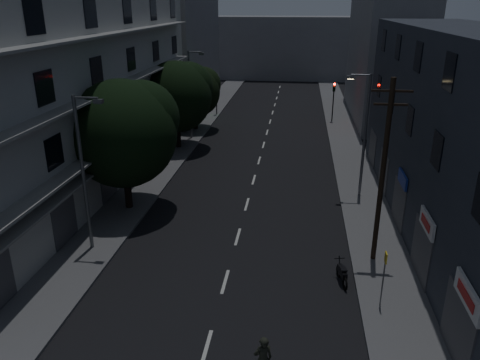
# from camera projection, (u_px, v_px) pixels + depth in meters

# --- Properties ---
(ground) EXTENTS (160.00, 160.00, 0.00)m
(ground) POSITION_uv_depth(u_px,v_px,m) (260.00, 159.00, 38.96)
(ground) COLOR black
(ground) RESTS_ON ground
(sidewalk_left) EXTENTS (3.00, 90.00, 0.15)m
(sidewalk_left) POSITION_uv_depth(u_px,v_px,m) (172.00, 154.00, 39.82)
(sidewalk_left) COLOR #565659
(sidewalk_left) RESTS_ON ground
(sidewalk_right) EXTENTS (3.00, 90.00, 0.15)m
(sidewalk_right) POSITION_uv_depth(u_px,v_px,m) (351.00, 161.00, 38.04)
(sidewalk_right) COLOR #565659
(sidewalk_right) RESTS_ON ground
(lane_markings) EXTENTS (0.15, 60.50, 0.01)m
(lane_markings) POSITION_uv_depth(u_px,v_px,m) (265.00, 138.00, 44.75)
(lane_markings) COLOR beige
(lane_markings) RESTS_ON ground
(building_left) EXTENTS (7.00, 36.00, 14.00)m
(building_left) POSITION_uv_depth(u_px,v_px,m) (75.00, 85.00, 31.39)
(building_left) COLOR #B2B2AD
(building_left) RESTS_ON ground
(building_right) EXTENTS (6.19, 28.00, 11.00)m
(building_right) POSITION_uv_depth(u_px,v_px,m) (463.00, 134.00, 25.38)
(building_right) COLOR #282D36
(building_right) RESTS_ON ground
(building_far_left) EXTENTS (6.00, 20.00, 16.00)m
(building_far_left) POSITION_uv_depth(u_px,v_px,m) (182.00, 38.00, 58.84)
(building_far_left) COLOR slate
(building_far_left) RESTS_ON ground
(building_far_right) EXTENTS (6.00, 20.00, 13.00)m
(building_far_right) POSITION_uv_depth(u_px,v_px,m) (384.00, 58.00, 50.98)
(building_far_right) COLOR slate
(building_far_right) RESTS_ON ground
(building_far_end) EXTENTS (24.00, 8.00, 10.00)m
(building_far_end) POSITION_uv_depth(u_px,v_px,m) (283.00, 48.00, 78.88)
(building_far_end) COLOR slate
(building_far_end) RESTS_ON ground
(tree_near) EXTENTS (6.46, 6.46, 7.97)m
(tree_near) POSITION_uv_depth(u_px,v_px,m) (124.00, 129.00, 27.71)
(tree_near) COLOR black
(tree_near) RESTS_ON sidewalk_left
(tree_mid) EXTENTS (6.09, 6.09, 7.49)m
(tree_mid) POSITION_uv_depth(u_px,v_px,m) (177.00, 94.00, 40.05)
(tree_mid) COLOR black
(tree_mid) RESTS_ON sidewalk_left
(tree_far) EXTENTS (5.05, 5.05, 6.24)m
(tree_far) POSITION_uv_depth(u_px,v_px,m) (195.00, 90.00, 46.33)
(tree_far) COLOR black
(tree_far) RESTS_ON sidewalk_left
(traffic_signal_far_right) EXTENTS (0.28, 0.37, 4.10)m
(traffic_signal_far_right) POSITION_uv_depth(u_px,v_px,m) (334.00, 94.00, 49.57)
(traffic_signal_far_right) COLOR black
(traffic_signal_far_right) RESTS_ON sidewalk_right
(traffic_signal_far_left) EXTENTS (0.28, 0.37, 4.10)m
(traffic_signal_far_left) POSITION_uv_depth(u_px,v_px,m) (216.00, 88.00, 52.68)
(traffic_signal_far_left) COLOR black
(traffic_signal_far_left) RESTS_ON sidewalk_left
(street_lamp_left_near) EXTENTS (1.51, 0.25, 8.00)m
(street_lamp_left_near) POSITION_uv_depth(u_px,v_px,m) (84.00, 167.00, 23.01)
(street_lamp_left_near) COLOR #5B5F63
(street_lamp_left_near) RESTS_ON sidewalk_left
(street_lamp_right) EXTENTS (1.51, 0.25, 8.00)m
(street_lamp_right) POSITION_uv_depth(u_px,v_px,m) (364.00, 130.00, 29.66)
(street_lamp_right) COLOR slate
(street_lamp_right) RESTS_ON sidewalk_right
(street_lamp_left_far) EXTENTS (1.51, 0.25, 8.00)m
(street_lamp_left_far) POSITION_uv_depth(u_px,v_px,m) (191.00, 91.00, 42.94)
(street_lamp_left_far) COLOR #54565B
(street_lamp_left_far) RESTS_ON sidewalk_left
(utility_pole) EXTENTS (1.80, 0.24, 9.00)m
(utility_pole) POSITION_uv_depth(u_px,v_px,m) (383.00, 170.00, 21.85)
(utility_pole) COLOR black
(utility_pole) RESTS_ON sidewalk_right
(bus_stop_sign) EXTENTS (0.06, 0.35, 2.52)m
(bus_stop_sign) POSITION_uv_depth(u_px,v_px,m) (384.00, 270.00, 19.26)
(bus_stop_sign) COLOR #595B60
(bus_stop_sign) RESTS_ON sidewalk_right
(motorcycle) EXTENTS (0.57, 1.69, 1.09)m
(motorcycle) POSITION_uv_depth(u_px,v_px,m) (342.00, 274.00, 21.61)
(motorcycle) COLOR black
(motorcycle) RESTS_ON ground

